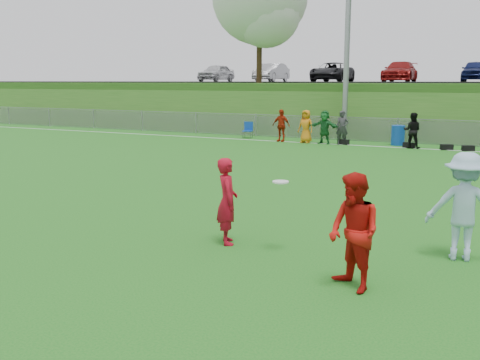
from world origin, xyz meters
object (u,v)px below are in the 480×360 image
Objects in this scene: player_red_center at (354,232)px; player_red_left at (227,201)px; player_blue at (463,207)px; frisbee at (281,182)px; recycling_bin at (398,135)px.

player_red_left is at bearing -165.26° from player_red_center.
player_blue reaches higher than player_red_center.
frisbee is 18.36m from recycling_bin.
player_blue is at bearing 18.50° from frisbee.
player_red_left is 1.24m from frisbee.
player_blue is 17.75m from recycling_bin.
player_blue is at bearing 97.44° from player_red_center.
recycling_bin is (-2.59, 19.54, -0.41)m from player_red_center.
frisbee is (-3.08, -1.03, 0.37)m from player_blue.
frisbee is (-1.68, 1.22, 0.43)m from player_red_center.
recycling_bin is at bearing 92.85° from frisbee.
player_blue is 6.38× the size of frisbee.
player_blue is 1.97× the size of recycling_bin.
player_red_left is 1.73× the size of recycling_bin.
player_red_left reaches higher than recycling_bin.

